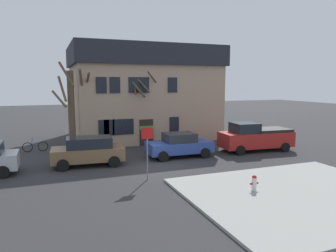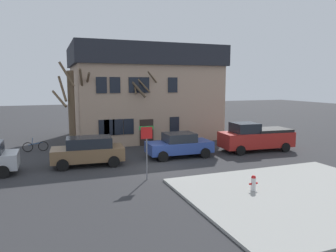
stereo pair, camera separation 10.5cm
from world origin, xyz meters
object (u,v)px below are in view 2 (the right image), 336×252
at_px(tree_bare_far, 144,105).
at_px(fire_hydrant, 253,183).
at_px(car_brown_wagon, 88,151).
at_px(tree_bare_near, 72,106).
at_px(building_main, 143,92).
at_px(tree_bare_mid, 139,106).
at_px(street_sign_pole, 147,142).
at_px(bicycle_leaning, 36,146).
at_px(car_blue_sedan, 179,145).
at_px(pickup_truck_red, 255,137).

height_order(tree_bare_far, fire_hydrant, tree_bare_far).
bearing_deg(car_brown_wagon, tree_bare_near, 96.04).
relative_size(building_main, tree_bare_mid, 2.10).
height_order(street_sign_pole, bicycle_leaning, street_sign_pole).
bearing_deg(bicycle_leaning, street_sign_pole, -59.14).
relative_size(car_brown_wagon, car_blue_sedan, 1.00).
distance_m(car_brown_wagon, pickup_truck_red, 11.98).
height_order(tree_bare_far, pickup_truck_red, tree_bare_far).
bearing_deg(car_blue_sedan, car_brown_wagon, -179.06).
relative_size(car_brown_wagon, street_sign_pole, 1.57).
height_order(car_brown_wagon, fire_hydrant, car_brown_wagon).
height_order(tree_bare_mid, bicycle_leaning, tree_bare_mid).
distance_m(car_blue_sedan, fire_hydrant, 7.77).
relative_size(tree_bare_mid, car_blue_sedan, 1.38).
bearing_deg(car_brown_wagon, tree_bare_mid, 49.05).
xyz_separation_m(pickup_truck_red, street_sign_pole, (-9.52, -3.93, 0.93)).
distance_m(tree_bare_mid, pickup_truck_red, 9.38).
height_order(building_main, car_blue_sedan, building_main).
distance_m(tree_bare_near, tree_bare_far, 5.57).
distance_m(tree_bare_far, fire_hydrant, 13.12).
bearing_deg(tree_bare_mid, car_brown_wagon, -130.95).
bearing_deg(car_blue_sedan, fire_hydrant, -87.13).
relative_size(pickup_truck_red, fire_hydrant, 7.78).
xyz_separation_m(building_main, bicycle_leaning, (-9.27, -3.68, -3.76)).
distance_m(building_main, car_blue_sedan, 9.54).
bearing_deg(tree_bare_far, bicycle_leaning, 178.19).
bearing_deg(pickup_truck_red, tree_bare_mid, 142.79).
xyz_separation_m(car_blue_sedan, fire_hydrant, (0.39, -7.75, -0.33)).
bearing_deg(building_main, tree_bare_far, -105.18).
distance_m(tree_bare_far, bicycle_leaning, 8.69).
relative_size(tree_bare_near, tree_bare_far, 0.97).
bearing_deg(car_blue_sedan, tree_bare_far, 100.83).
distance_m(tree_bare_near, tree_bare_mid, 5.25).
bearing_deg(pickup_truck_red, car_blue_sedan, 177.98).
bearing_deg(car_brown_wagon, fire_hydrant, -50.14).
bearing_deg(tree_bare_near, tree_bare_far, 2.14).
relative_size(tree_bare_mid, pickup_truck_red, 1.11).
distance_m(tree_bare_mid, tree_bare_far, 0.48).
height_order(building_main, car_brown_wagon, building_main).
bearing_deg(building_main, bicycle_leaning, -158.34).
relative_size(tree_bare_near, street_sign_pole, 2.32).
xyz_separation_m(car_brown_wagon, bicycle_leaning, (-3.15, 5.36, -0.53)).
distance_m(pickup_truck_red, bicycle_leaning, 16.10).
height_order(tree_bare_near, bicycle_leaning, tree_bare_near).
height_order(pickup_truck_red, fire_hydrant, pickup_truck_red).
relative_size(tree_bare_near, fire_hydrant, 9.19).
bearing_deg(pickup_truck_red, tree_bare_near, 158.18).
xyz_separation_m(tree_bare_far, street_sign_pole, (-2.58, -9.14, -1.30)).
distance_m(car_brown_wagon, bicycle_leaning, 6.24).
relative_size(building_main, pickup_truck_red, 2.33).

